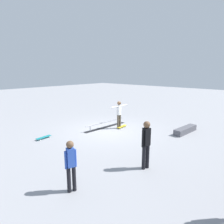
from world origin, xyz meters
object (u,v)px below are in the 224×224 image
Objects in this scene: grind_rail at (106,125)px; skate_ledge at (185,130)px; bystander_black_shirt at (146,142)px; skateboard_main at (122,126)px; loose_skateboard_teal at (44,137)px; skater_main at (119,113)px; bystander_blue_shirt at (71,163)px.

grind_rail is 4.48m from skate_ledge.
grind_rail is 5.29m from bystander_black_shirt.
skateboard_main is at bearing 130.31° from grind_rail.
grind_rail is at bearing 121.13° from skateboard_main.
skateboard_main is 0.48× the size of bystander_black_shirt.
skateboard_main is 4.42m from loose_skateboard_teal.
skate_ledge is (-2.13, 3.94, 0.01)m from grind_rail.
skateboard_main is at bearing -115.28° from bystander_black_shirt.
grind_rail is 1.70× the size of skate_ledge.
loose_skateboard_teal is at bearing -40.67° from skate_ledge.
grind_rail is 1.94× the size of skater_main.
skater_main is at bearing 119.23° from grind_rail.
skate_ledge is 3.53m from skateboard_main.
loose_skateboard_teal is (0.81, -5.38, -0.88)m from bystander_black_shirt.
skater_main is (1.77, -3.21, 0.78)m from skate_ledge.
skater_main reaches higher than bystander_blue_shirt.
skate_ledge is at bearing -69.88° from skateboard_main.
loose_skateboard_teal is at bearing -65.20° from bystander_black_shirt.
grind_rail reaches higher than skateboard_main.
grind_rail is 1.85× the size of bystander_black_shirt.
skater_main reaches higher than skateboard_main.
skateboard_main is 1.00× the size of loose_skateboard_teal.
skateboard_main is 6.51m from bystander_blue_shirt.
bystander_black_shirt is at bearing 0.61° from bystander_blue_shirt.
loose_skateboard_teal is (3.87, -1.63, -0.86)m from skater_main.
bystander_black_shirt is 1.13× the size of bystander_blue_shirt.
grind_rail is 1.13m from skater_main.
bystander_blue_shirt reaches higher than skate_ledge.
skater_main is 4.83m from bystander_black_shirt.
loose_skateboard_teal is (5.64, -4.84, -0.08)m from skate_ledge.
grind_rail reaches higher than loose_skateboard_teal.
skateboard_main is at bearing -64.00° from skate_ledge.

